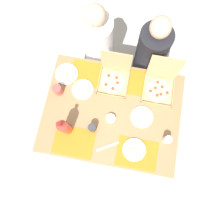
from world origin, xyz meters
TOP-DOWN VIEW (x-y plane):
  - ground_plane at (0.00, 0.00)m, footprint 6.00×6.00m
  - dining_table at (0.00, 0.00)m, footprint 1.25×0.95m
  - placemat_near_left at (-0.28, -0.33)m, footprint 0.36×0.26m
  - placemat_near_right at (0.28, -0.33)m, footprint 0.36×0.26m
  - placemat_far_left at (-0.28, 0.33)m, footprint 0.36×0.26m
  - placemat_far_right at (0.28, 0.33)m, footprint 0.36×0.26m
  - pizza_box_corner_left at (-0.04, 0.31)m, footprint 0.27×0.28m
  - pizza_box_corner_right at (0.38, 0.31)m, footprint 0.28×0.32m
  - plate_far_left at (0.27, 0.00)m, footprint 0.20×0.20m
  - plate_middle at (-0.49, 0.28)m, footprint 0.22×0.22m
  - plate_near_left at (-0.31, 0.16)m, footprint 0.20×0.20m
  - plate_far_right at (0.25, -0.30)m, footprint 0.20×0.20m
  - soda_bottle at (-0.36, -0.23)m, footprint 0.09×0.09m
  - cup_clear_right at (-0.52, 0.10)m, footprint 0.08×0.08m
  - cup_spare at (-0.14, -0.18)m, footprint 0.07×0.07m
  - cup_dark at (0.52, -0.16)m, footprint 0.07×0.07m
  - condiment_bowl at (-0.00, -0.06)m, footprint 0.08×0.08m
  - knife_by_far_left at (0.02, -0.31)m, footprint 0.19×0.12m
  - diner_left_seat at (-0.28, 0.74)m, footprint 0.32×0.32m
  - diner_right_seat at (0.28, 0.74)m, footprint 0.32×0.32m

SIDE VIEW (x-z plane):
  - ground_plane at x=0.00m, z-range 0.00..0.00m
  - diner_right_seat at x=0.28m, z-range -0.06..1.07m
  - diner_left_seat at x=-0.28m, z-range -0.06..1.09m
  - dining_table at x=0.00m, z-range 0.25..1.01m
  - placemat_near_left at x=-0.28m, z-range 0.75..0.75m
  - placemat_near_right at x=0.28m, z-range 0.75..0.75m
  - placemat_far_left at x=-0.28m, z-range 0.75..0.75m
  - placemat_far_right at x=0.28m, z-range 0.75..0.75m
  - knife_by_far_left at x=0.02m, z-range 0.75..0.76m
  - plate_far_left at x=0.27m, z-range 0.75..0.77m
  - plate_near_left at x=-0.31m, z-range 0.75..0.77m
  - plate_middle at x=-0.49m, z-range 0.75..0.77m
  - plate_far_right at x=0.25m, z-range 0.75..0.77m
  - condiment_bowl at x=0.00m, z-range 0.75..0.79m
  - cup_spare at x=-0.14m, z-range 0.75..0.84m
  - cup_dark at x=0.52m, z-range 0.75..0.84m
  - pizza_box_corner_left at x=-0.04m, z-range 0.64..0.95m
  - pizza_box_corner_right at x=0.38m, z-range 0.64..0.96m
  - cup_clear_right at x=-0.52m, z-range 0.75..0.85m
  - soda_bottle at x=-0.36m, z-range 0.72..1.05m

